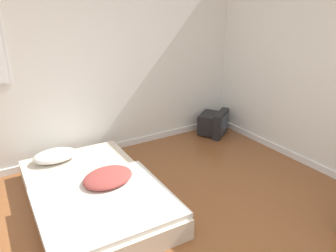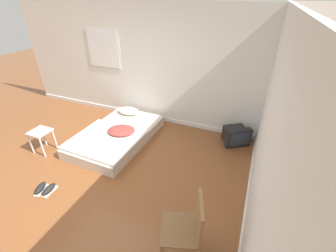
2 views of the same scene
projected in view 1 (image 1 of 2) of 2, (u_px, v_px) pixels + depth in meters
wall_back at (76, 64)px, 4.16m from camera, size 7.23×0.08×2.60m
mattress_bed at (94, 193)px, 3.50m from camera, size 1.29×2.05×0.36m
crt_tv at (214, 123)px, 5.28m from camera, size 0.60×0.58×0.39m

